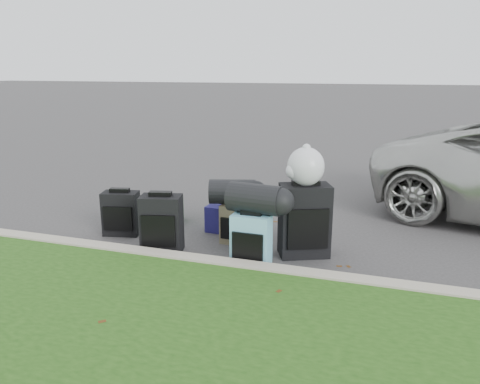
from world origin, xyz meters
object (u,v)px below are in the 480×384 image
(suitcase_large_black_left, at_px, (162,224))
(suitcase_large_black_right, at_px, (304,220))
(suitcase_small_black, at_px, (121,213))
(suitcase_olive, at_px, (236,224))
(tote_navy, at_px, (220,218))
(suitcase_teal, at_px, (251,241))
(tote_green, at_px, (171,209))

(suitcase_large_black_left, relative_size, suitcase_large_black_right, 0.81)
(suitcase_small_black, height_order, suitcase_olive, suitcase_small_black)
(suitcase_large_black_right, xyz_separation_m, tote_navy, (-1.17, 0.46, -0.24))
(suitcase_small_black, distance_m, suitcase_teal, 1.90)
(suitcase_small_black, distance_m, tote_green, 0.76)
(suitcase_large_black_left, distance_m, tote_navy, 0.95)
(suitcase_large_black_right, bearing_deg, suitcase_large_black_left, 170.27)
(suitcase_teal, bearing_deg, tote_navy, 127.49)
(tote_green, bearing_deg, suitcase_olive, -42.22)
(suitcase_small_black, xyz_separation_m, suitcase_large_black_right, (2.31, 0.03, 0.13))
(suitcase_olive, relative_size, tote_navy, 1.40)
(suitcase_small_black, height_order, suitcase_large_black_left, suitcase_large_black_left)
(suitcase_small_black, height_order, suitcase_teal, suitcase_teal)
(suitcase_olive, distance_m, tote_navy, 0.48)
(suitcase_large_black_right, relative_size, tote_navy, 2.40)
(suitcase_large_black_left, height_order, suitcase_olive, suitcase_large_black_left)
(suitcase_olive, distance_m, tote_green, 1.21)
(suitcase_large_black_left, relative_size, suitcase_teal, 1.15)
(suitcase_small_black, bearing_deg, suitcase_large_black_right, -12.51)
(suitcase_large_black_right, bearing_deg, suitcase_olive, 148.17)
(tote_navy, bearing_deg, suitcase_large_black_right, -17.39)
(suitcase_small_black, relative_size, suitcase_large_black_left, 0.83)
(suitcase_olive, height_order, tote_navy, suitcase_olive)
(suitcase_small_black, xyz_separation_m, suitcase_large_black_left, (0.75, -0.36, 0.05))
(suitcase_large_black_left, height_order, tote_navy, suitcase_large_black_left)
(suitcase_olive, bearing_deg, tote_green, 159.12)
(suitcase_olive, height_order, suitcase_large_black_right, suitcase_large_black_right)
(suitcase_small_black, relative_size, tote_navy, 1.62)
(tote_green, relative_size, tote_navy, 1.01)
(suitcase_olive, relative_size, tote_green, 1.38)
(tote_green, height_order, tote_navy, tote_green)
(suitcase_teal, bearing_deg, suitcase_large_black_left, 175.85)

